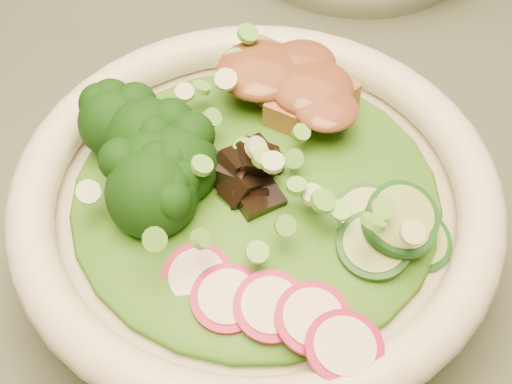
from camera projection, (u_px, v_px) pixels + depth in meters
The scene contains 10 objects.
dining_table at pixel (270, 253), 0.59m from camera, with size 1.20×0.80×0.75m.
salad_bowl at pixel (256, 213), 0.42m from camera, with size 0.28×0.28×0.08m.
lettuce_bed at pixel (256, 191), 0.40m from camera, with size 0.21×0.21×0.02m, color #205F14.
broccoli_florets at pixel (142, 158), 0.40m from camera, with size 0.08×0.07×0.05m, color black, non-canonical shape.
radish_slices at pixel (235, 291), 0.36m from camera, with size 0.11×0.04×0.02m, color #A50C41, non-canonical shape.
cucumber_slices at pixel (378, 197), 0.38m from camera, with size 0.07×0.07×0.04m, color #9CBE6A, non-canonical shape.
mushroom_heap at pixel (260, 157), 0.40m from camera, with size 0.07×0.07×0.04m, color black, non-canonical shape.
tofu_cubes at pixel (280, 96), 0.43m from camera, with size 0.09×0.06×0.04m, color #A56737, non-canonical shape.
peanut_sauce at pixel (280, 80), 0.42m from camera, with size 0.07×0.06×0.02m, color brown.
scallion_garnish at pixel (256, 162), 0.38m from camera, with size 0.20×0.20×0.02m, color #62B03E, non-canonical shape.
Camera 1 is at (0.18, -0.27, 1.13)m, focal length 50.00 mm.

